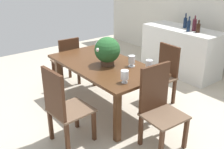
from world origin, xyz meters
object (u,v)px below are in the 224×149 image
object	(u,v)px
chair_far_right	(164,72)
chair_near_right	(63,105)
wine_glass	(97,43)
wine_bottle_dark	(198,28)
wine_bottle_green	(194,25)
flower_centerpiece	(107,51)
chair_head_end	(67,59)
wine_bottle_tall	(188,26)
chair_foot_end	(159,103)
kitchen_counter	(181,51)
wine_bottle_clear	(185,22)
crystal_vase_left	(132,60)
crystal_vase_center_near	(125,75)
dining_table	(104,69)
crystal_vase_right	(149,65)

from	to	relation	value
chair_far_right	chair_near_right	xyz separation A→B (m)	(0.00, -1.81, 0.03)
wine_glass	wine_bottle_dark	xyz separation A→B (m)	(0.78, 1.73, 0.16)
chair_far_right	wine_bottle_green	xyz separation A→B (m)	(-0.37, 1.22, 0.52)
chair_near_right	flower_centerpiece	bearing A→B (deg)	-74.20
chair_head_end	wine_bottle_tall	size ratio (longest dim) A/B	3.20
flower_centerpiece	wine_bottle_tall	size ratio (longest dim) A/B	1.45
chair_foot_end	kitchen_counter	size ratio (longest dim) A/B	0.65
wine_glass	wine_bottle_clear	size ratio (longest dim) A/B	0.53
chair_far_right	wine_bottle_tall	size ratio (longest dim) A/B	3.33
wine_glass	wine_bottle_dark	bearing A→B (deg)	65.68
chair_far_right	wine_bottle_dark	bearing A→B (deg)	104.43
wine_bottle_tall	wine_bottle_clear	distance (m)	0.30
chair_foot_end	chair_near_right	bearing A→B (deg)	146.75
flower_centerpiece	kitchen_counter	world-z (taller)	flower_centerpiece
crystal_vase_left	wine_bottle_tall	size ratio (longest dim) A/B	0.57
chair_foot_end	wine_bottle_green	xyz separation A→B (m)	(-1.07, 2.11, 0.48)
crystal_vase_center_near	wine_glass	size ratio (longest dim) A/B	1.06
dining_table	crystal_vase_center_near	bearing A→B (deg)	-15.62
wine_bottle_green	chair_far_right	bearing A→B (deg)	-73.06
crystal_vase_left	crystal_vase_right	size ratio (longest dim) A/B	1.01
chair_near_right	flower_centerpiece	xyz separation A→B (m)	(-0.33, 0.92, 0.41)
chair_near_right	wine_glass	xyz separation A→B (m)	(-1.03, 1.23, 0.30)
wine_bottle_green	kitchen_counter	bearing A→B (deg)	177.86
kitchen_counter	wine_bottle_green	distance (m)	0.63
kitchen_counter	chair_head_end	bearing A→B (deg)	-112.56
crystal_vase_left	wine_bottle_green	size ratio (longest dim) A/B	0.56
chair_far_right	wine_bottle_dark	distance (m)	1.29
chair_far_right	kitchen_counter	size ratio (longest dim) A/B	0.60
chair_far_right	wine_bottle_dark	xyz separation A→B (m)	(-0.25, 1.16, 0.50)
wine_glass	chair_foot_end	bearing A→B (deg)	-10.37
chair_foot_end	wine_bottle_clear	size ratio (longest dim) A/B	3.57
wine_bottle_clear	wine_bottle_green	distance (m)	0.27
chair_foot_end	wine_glass	bearing A→B (deg)	83.42
chair_near_right	crystal_vase_left	distance (m)	1.20
chair_foot_end	wine_glass	size ratio (longest dim) A/B	6.69
flower_centerpiece	chair_foot_end	bearing A→B (deg)	-0.30
chair_far_right	wine_bottle_green	world-z (taller)	wine_bottle_green
chair_far_right	crystal_vase_right	size ratio (longest dim) A/B	5.97
chair_head_end	crystal_vase_right	world-z (taller)	chair_head_end
crystal_vase_left	flower_centerpiece	bearing A→B (deg)	-137.83
flower_centerpiece	kitchen_counter	distance (m)	2.19
chair_foot_end	flower_centerpiece	size ratio (longest dim) A/B	2.49
chair_head_end	chair_foot_end	xyz separation A→B (m)	(2.20, 0.01, 0.06)
kitchen_counter	crystal_vase_left	bearing A→B (deg)	-73.34
chair_far_right	wine_bottle_green	bearing A→B (deg)	109.44
dining_table	chair_head_end	bearing A→B (deg)	-179.72
flower_centerpiece	wine_bottle_tall	distance (m)	1.96
chair_foot_end	wine_bottle_green	size ratio (longest dim) A/B	3.58
chair_head_end	chair_far_right	bearing A→B (deg)	124.04
crystal_vase_center_near	wine_bottle_tall	size ratio (longest dim) A/B	0.57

